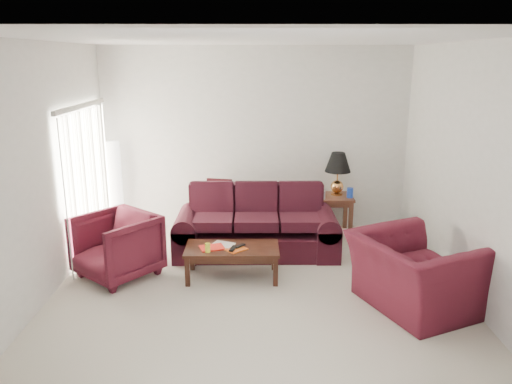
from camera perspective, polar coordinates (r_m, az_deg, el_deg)
floor at (r=6.31m, az=0.04°, el=-11.30°), size 5.00×5.00×0.00m
blinds at (r=7.55m, az=-18.72°, el=1.09°), size 0.10×2.00×2.16m
sofa at (r=7.29m, az=0.04°, el=-3.44°), size 2.39×1.08×0.97m
throw_pillow at (r=8.05m, az=-4.25°, el=0.13°), size 0.43×0.28×0.41m
end_table at (r=8.29m, az=8.84°, el=-2.53°), size 0.63×0.63×0.64m
table_lamp at (r=8.18m, az=9.30°, el=2.06°), size 0.42×0.42×0.70m
clock at (r=7.97m, az=7.46°, el=-0.33°), size 0.13×0.06×0.13m
blue_canister at (r=8.11m, az=10.69°, el=-0.08°), size 0.13×0.13×0.16m
picture_frame at (r=8.30m, az=7.50°, el=0.35°), size 0.15×0.17×0.05m
floor_lamp at (r=8.40m, az=-15.75°, el=0.51°), size 0.31×0.31×1.54m
armchair_left at (r=6.80m, az=-15.65°, el=-5.97°), size 1.29×1.30×0.85m
armchair_right at (r=6.05m, az=17.61°, el=-8.86°), size 1.56×1.65×0.84m
coffee_table at (r=6.60m, az=-2.72°, el=-8.03°), size 1.32×0.86×0.42m
magazine_red at (r=6.50m, az=-5.05°, el=-6.35°), size 0.36×0.31×0.02m
magazine_white at (r=6.59m, az=-3.80°, el=-6.02°), size 0.34×0.31×0.02m
magazine_orange at (r=6.43m, az=-2.26°, el=-6.56°), size 0.31×0.31×0.01m
remote_a at (r=6.40m, az=-2.66°, el=-6.47°), size 0.10×0.19×0.02m
remote_b at (r=6.48m, az=-1.87°, el=-6.17°), size 0.15×0.16×0.02m
yellow_glass at (r=6.36m, az=-5.55°, el=-6.36°), size 0.08×0.08×0.12m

